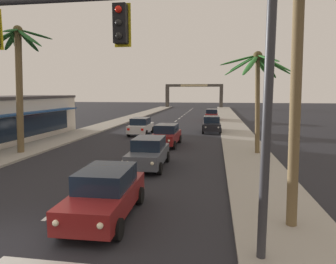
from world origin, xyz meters
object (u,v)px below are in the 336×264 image
sedan_fifth_in_queue (166,135)px  palm_right_second (257,75)px  sedan_oncoming_far (141,126)px  sedan_parked_mid_kerb (212,115)px  palm_right_nearest (299,5)px  sedan_parked_nearest_kerb (211,124)px  sedan_lead_at_stop_bar (106,193)px  sedan_third_in_queue (149,152)px  palm_left_second (19,68)px  town_gateway_arch (194,92)px  traffic_signal_mast (131,53)px

sedan_fifth_in_queue → palm_right_second: 8.23m
sedan_oncoming_far → sedan_parked_mid_kerb: same height
palm_right_nearest → sedan_parked_nearest_kerb: bearing=96.7°
sedan_lead_at_stop_bar → sedan_third_in_queue: 6.90m
sedan_parked_nearest_kerb → palm_left_second: palm_left_second is taller
sedan_lead_at_stop_bar → sedan_parked_mid_kerb: size_ratio=1.00×
sedan_third_in_queue → sedan_oncoming_far: 12.98m
palm_right_nearest → town_gateway_arch: (-7.86, 70.92, -2.59)m
traffic_signal_mast → town_gateway_arch: traffic_signal_mast is taller
town_gateway_arch → traffic_signal_mast: bearing=-87.3°
sedan_lead_at_stop_bar → town_gateway_arch: town_gateway_arch is taller
traffic_signal_mast → sedan_parked_nearest_kerb: 24.73m
palm_left_second → palm_right_nearest: palm_right_nearest is taller
sedan_lead_at_stop_bar → palm_left_second: 13.80m
sedan_parked_nearest_kerb → town_gateway_arch: size_ratio=0.29×
palm_right_second → sedan_third_in_queue: bearing=-145.3°
sedan_parked_mid_kerb → town_gateway_arch: size_ratio=0.29×
sedan_fifth_in_queue → sedan_parked_mid_kerb: bearing=81.2°
sedan_third_in_queue → sedan_parked_nearest_kerb: same height
sedan_third_in_queue → town_gateway_arch: size_ratio=0.29×
sedan_oncoming_far → town_gateway_arch: town_gateway_arch is taller
sedan_third_in_queue → palm_right_nearest: 10.74m
sedan_fifth_in_queue → palm_right_nearest: (6.04, -13.69, 5.83)m
sedan_parked_mid_kerb → palm_left_second: palm_left_second is taller
traffic_signal_mast → sedan_fifth_in_queue: traffic_signal_mast is taller
sedan_parked_nearest_kerb → palm_right_second: palm_right_second is taller
sedan_fifth_in_queue → sedan_parked_nearest_kerb: bearing=68.1°
palm_left_second → sedan_parked_nearest_kerb: bearing=46.8°
sedan_lead_at_stop_bar → town_gateway_arch: bearing=91.6°
traffic_signal_mast → sedan_lead_at_stop_bar: (-1.52, 1.98, -4.33)m
palm_right_nearest → palm_right_second: (0.42, 11.20, -1.37)m
sedan_fifth_in_queue → sedan_third_in_queue: bearing=-89.1°
sedan_parked_nearest_kerb → sedan_parked_mid_kerb: same height
traffic_signal_mast → palm_right_nearest: 5.06m
sedan_parked_nearest_kerb → palm_right_second: bearing=-74.6°
palm_right_second → town_gateway_arch: palm_right_second is taller
traffic_signal_mast → palm_right_nearest: bearing=25.5°
sedan_third_in_queue → palm_right_second: (6.35, 4.40, 4.46)m
traffic_signal_mast → palm_left_second: 15.37m
palm_left_second → town_gateway_arch: palm_left_second is taller
sedan_oncoming_far → palm_right_second: 13.55m
sedan_parked_nearest_kerb → town_gateway_arch: 49.11m
sedan_parked_mid_kerb → palm_left_second: (-12.37, -26.35, 4.95)m
sedan_parked_nearest_kerb → palm_right_second: size_ratio=0.66×
traffic_signal_mast → palm_left_second: size_ratio=1.26×
traffic_signal_mast → sedan_lead_at_stop_bar: bearing=127.4°
sedan_parked_nearest_kerb → palm_right_nearest: (2.62, -22.20, 5.83)m
sedan_oncoming_far → palm_left_second: (-5.57, -10.36, 4.95)m
palm_left_second → town_gateway_arch: (7.23, 62.01, -1.71)m
sedan_lead_at_stop_bar → palm_right_nearest: 8.28m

